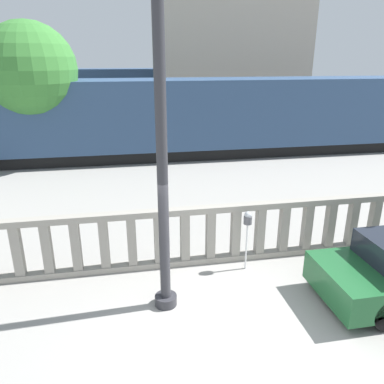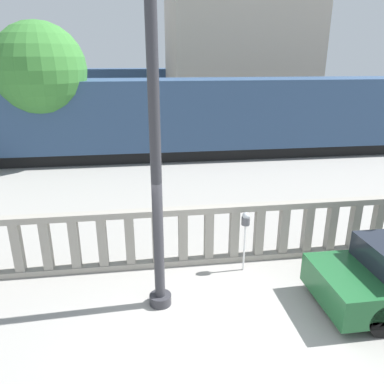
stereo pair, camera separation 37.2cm
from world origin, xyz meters
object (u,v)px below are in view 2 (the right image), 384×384
Objects in this scene: train_near at (223,116)px; tree_left at (40,70)px; parking_meter at (245,224)px; train_far at (136,89)px; lamppost at (155,144)px.

train_near is 8.38m from tree_left.
train_far is at bearing 94.63° from parking_meter.
tree_left is (-6.19, 10.04, 2.94)m from parking_meter.
tree_left reaches higher than train_near.
train_near is 4.85× the size of tree_left.
lamppost reaches higher than parking_meter.
parking_meter is (1.95, 0.99, -2.05)m from lamppost.
train_near reaches higher than parking_meter.
lamppost is at bearing -108.11° from train_near.
train_far reaches higher than train_near.
train_far is (-2.26, 27.94, 0.78)m from parking_meter.
parking_meter is 28.05m from train_far.
train_near is at bearing -76.52° from train_far.
lamppost reaches higher than tree_left.
lamppost is 28.96m from train_far.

